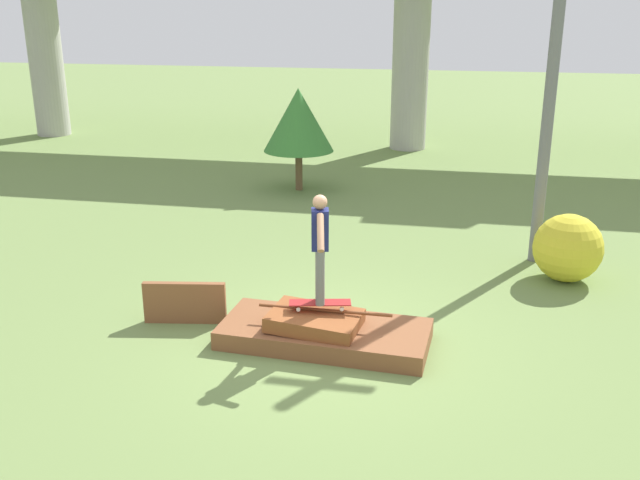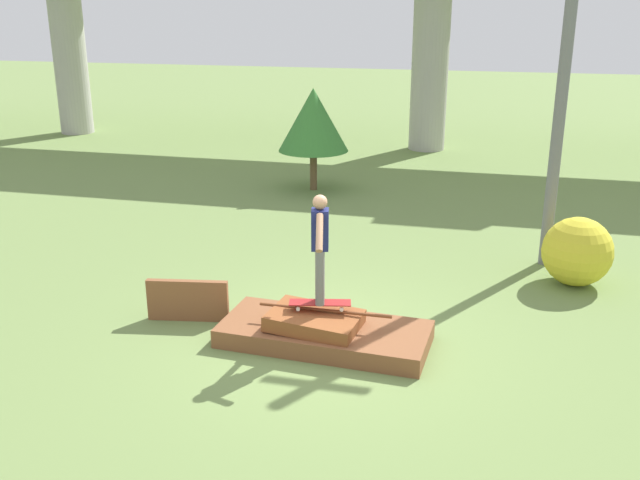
{
  "view_description": "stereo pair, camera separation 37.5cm",
  "coord_description": "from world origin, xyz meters",
  "px_view_note": "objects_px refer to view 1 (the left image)",
  "views": [
    {
      "loc": [
        1.64,
        -8.52,
        4.39
      ],
      "look_at": [
        -0.07,
        0.01,
        1.46
      ],
      "focal_mm": 40.0,
      "sensor_mm": 36.0,
      "label": 1
    },
    {
      "loc": [
        2.0,
        -8.44,
        4.39
      ],
      "look_at": [
        -0.07,
        0.01,
        1.46
      ],
      "focal_mm": 40.0,
      "sensor_mm": 36.0,
      "label": 2
    }
  ],
  "objects_px": {
    "bush_yellow_flowering": "(568,248)",
    "utility_pole": "(553,69)",
    "tree_behind_left": "(298,120)",
    "skater": "(320,242)",
    "skateboard": "(320,303)"
  },
  "relations": [
    {
      "from": "skateboard",
      "to": "skater",
      "type": "distance_m",
      "value": 0.85
    },
    {
      "from": "tree_behind_left",
      "to": "bush_yellow_flowering",
      "type": "height_order",
      "value": "tree_behind_left"
    },
    {
      "from": "utility_pole",
      "to": "bush_yellow_flowering",
      "type": "xyz_separation_m",
      "value": [
        0.42,
        -0.89,
        -2.76
      ]
    },
    {
      "from": "bush_yellow_flowering",
      "to": "utility_pole",
      "type": "bearing_deg",
      "value": 115.22
    },
    {
      "from": "skater",
      "to": "bush_yellow_flowering",
      "type": "xyz_separation_m",
      "value": [
        3.52,
        3.0,
        -0.86
      ]
    },
    {
      "from": "tree_behind_left",
      "to": "skater",
      "type": "bearing_deg",
      "value": -75.13
    },
    {
      "from": "skateboard",
      "to": "utility_pole",
      "type": "bearing_deg",
      "value": 51.44
    },
    {
      "from": "skater",
      "to": "tree_behind_left",
      "type": "relative_size",
      "value": 0.6
    },
    {
      "from": "skateboard",
      "to": "tree_behind_left",
      "type": "relative_size",
      "value": 0.35
    },
    {
      "from": "skater",
      "to": "utility_pole",
      "type": "xyz_separation_m",
      "value": [
        3.1,
        3.89,
        1.89
      ]
    },
    {
      "from": "skater",
      "to": "utility_pole",
      "type": "distance_m",
      "value": 5.32
    },
    {
      "from": "skater",
      "to": "tree_behind_left",
      "type": "height_order",
      "value": "tree_behind_left"
    },
    {
      "from": "skateboard",
      "to": "utility_pole",
      "type": "relative_size",
      "value": 0.13
    },
    {
      "from": "skater",
      "to": "tree_behind_left",
      "type": "distance_m",
      "value": 8.19
    },
    {
      "from": "tree_behind_left",
      "to": "utility_pole",
      "type": "bearing_deg",
      "value": -37.69
    }
  ]
}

